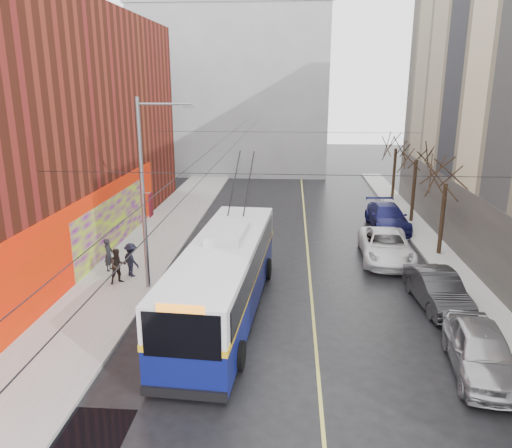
% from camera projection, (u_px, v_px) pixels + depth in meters
% --- Properties ---
extents(ground, '(140.00, 140.00, 0.00)m').
position_uv_depth(ground, '(270.00, 438.00, 13.98)').
color(ground, black).
rests_on(ground, ground).
extents(sidewalk_left, '(4.00, 60.00, 0.15)m').
position_uv_depth(sidewalk_left, '(127.00, 272.00, 26.02)').
color(sidewalk_left, gray).
rests_on(sidewalk_left, ground).
extents(sidewalk_right, '(2.00, 60.00, 0.15)m').
position_uv_depth(sidewalk_right, '(461.00, 281.00, 24.86)').
color(sidewalk_right, gray).
rests_on(sidewalk_right, ground).
extents(lane_line, '(0.12, 50.00, 0.01)m').
position_uv_depth(lane_line, '(309.00, 264.00, 27.31)').
color(lane_line, '#BFB74C').
rests_on(lane_line, ground).
extents(building_far, '(20.50, 12.10, 18.00)m').
position_uv_depth(building_far, '(234.00, 88.00, 55.09)').
color(building_far, gray).
rests_on(building_far, ground).
extents(streetlight_pole, '(2.65, 0.60, 9.00)m').
position_uv_depth(streetlight_pole, '(146.00, 191.00, 22.67)').
color(streetlight_pole, slate).
rests_on(streetlight_pole, ground).
extents(catenary_wires, '(18.00, 60.00, 0.22)m').
position_uv_depth(catenary_wires, '(236.00, 148.00, 26.62)').
color(catenary_wires, black).
extents(tree_near, '(3.20, 3.20, 6.40)m').
position_uv_depth(tree_near, '(447.00, 170.00, 27.35)').
color(tree_near, black).
rests_on(tree_near, ground).
extents(tree_mid, '(3.20, 3.20, 6.68)m').
position_uv_depth(tree_mid, '(417.00, 149.00, 34.00)').
color(tree_mid, black).
rests_on(tree_mid, ground).
extents(tree_far, '(3.20, 3.20, 6.57)m').
position_uv_depth(tree_far, '(397.00, 139.00, 40.74)').
color(tree_far, black).
rests_on(tree_far, ground).
extents(puddle, '(2.22, 3.12, 0.01)m').
position_uv_depth(puddle, '(82.00, 444.00, 13.73)').
color(puddle, black).
rests_on(puddle, ground).
extents(pigeons_flying, '(5.29, 3.67, 0.35)m').
position_uv_depth(pigeons_flying, '(237.00, 137.00, 21.46)').
color(pigeons_flying, slate).
extents(trolleybus, '(3.67, 13.12, 6.15)m').
position_uv_depth(trolleybus, '(224.00, 276.00, 21.05)').
color(trolleybus, '#0B1154').
rests_on(trolleybus, ground).
extents(parked_car_a, '(2.50, 5.10, 1.67)m').
position_uv_depth(parked_car_a, '(481.00, 351.00, 16.89)').
color(parked_car_a, '#A3A3A7').
rests_on(parked_car_a, ground).
extents(parked_car_b, '(2.12, 4.92, 1.58)m').
position_uv_depth(parked_car_b, '(437.00, 289.00, 22.04)').
color(parked_car_b, '#27272A').
rests_on(parked_car_b, ground).
extents(parked_car_c, '(2.97, 6.00, 1.64)m').
position_uv_depth(parked_car_c, '(386.00, 246.00, 27.80)').
color(parked_car_c, white).
rests_on(parked_car_c, ground).
extents(parked_car_d, '(2.57, 5.78, 1.65)m').
position_uv_depth(parked_car_d, '(387.00, 217.00, 33.74)').
color(parked_car_d, '#171953').
rests_on(parked_car_d, ground).
extents(following_car, '(1.81, 4.38, 1.48)m').
position_uv_depth(following_car, '(221.00, 232.00, 30.73)').
color(following_car, '#BAB8BE').
rests_on(following_car, ground).
extents(pedestrian_a, '(0.43, 0.64, 1.71)m').
position_uv_depth(pedestrian_a, '(109.00, 255.00, 25.82)').
color(pedestrian_a, black).
rests_on(pedestrian_a, sidewalk_left).
extents(pedestrian_b, '(1.07, 1.04, 1.74)m').
position_uv_depth(pedestrian_b, '(118.00, 266.00, 24.17)').
color(pedestrian_b, black).
rests_on(pedestrian_b, sidewalk_left).
extents(pedestrian_c, '(1.27, 1.22, 1.74)m').
position_uv_depth(pedestrian_c, '(131.00, 260.00, 25.03)').
color(pedestrian_c, black).
rests_on(pedestrian_c, sidewalk_left).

